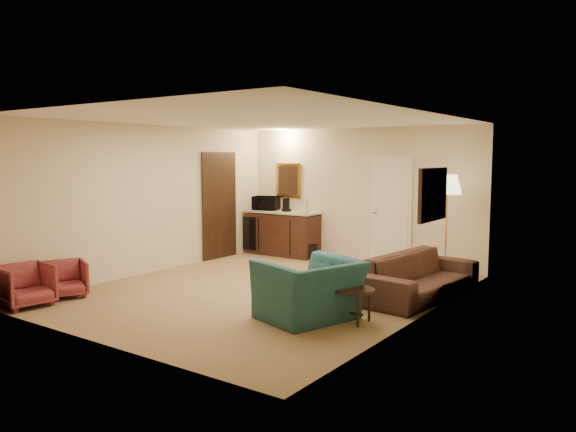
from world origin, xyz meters
name	(u,v)px	position (x,y,z in m)	size (l,w,h in m)	color
ground	(265,290)	(0.00, 0.00, 0.00)	(6.00, 6.00, 0.00)	olive
room_walls	(289,177)	(-0.10, 0.77, 1.72)	(5.02, 6.01, 2.61)	beige
wetbar_cabinet	(282,233)	(-1.65, 2.72, 0.46)	(1.64, 0.58, 0.92)	#3B1C12
sofa	(420,269)	(2.10, 0.95, 0.43)	(2.19, 0.64, 0.86)	black
teal_armchair	(310,280)	(1.39, -0.90, 0.51)	(1.17, 0.76, 1.02)	#1F4E4E
rose_chair_near	(65,277)	(-2.15, -2.00, 0.29)	(0.57, 0.54, 0.59)	brown
rose_chair_far	(26,283)	(-2.12, -2.61, 0.32)	(0.63, 0.59, 0.65)	brown
coffee_table	(346,304)	(1.80, -0.70, 0.22)	(0.76, 0.51, 0.44)	black
floor_lamp	(446,227)	(1.96, 2.40, 0.88)	(0.47, 0.47, 1.76)	gold
waste_bin	(312,252)	(-0.86, 2.65, 0.15)	(0.24, 0.24, 0.29)	black
microwave	(266,202)	(-2.05, 2.70, 1.10)	(0.53, 0.29, 0.36)	black
coffee_maker	(286,205)	(-1.52, 2.69, 1.06)	(0.15, 0.15, 0.28)	black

